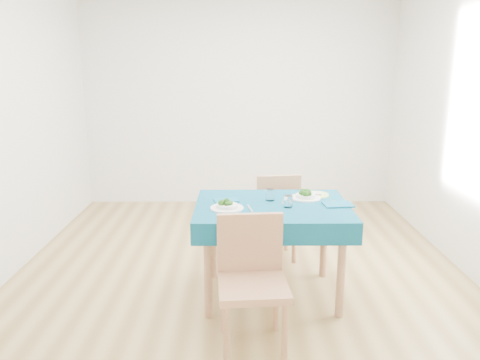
{
  "coord_description": "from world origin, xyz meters",
  "views": [
    {
      "loc": [
        -0.02,
        -3.87,
        1.79
      ],
      "look_at": [
        0.0,
        0.0,
        0.85
      ],
      "focal_mm": 35.0,
      "sensor_mm": 36.0,
      "label": 1
    }
  ],
  "objects_px": {
    "side_plate": "(315,195)",
    "chair_near": "(253,269)",
    "bowl_near": "(227,204)",
    "table": "(271,251)",
    "bowl_far": "(306,194)",
    "chair_far": "(275,208)"
  },
  "relations": [
    {
      "from": "table",
      "to": "chair_far",
      "type": "height_order",
      "value": "chair_far"
    },
    {
      "from": "chair_near",
      "to": "chair_far",
      "type": "distance_m",
      "value": 1.5
    },
    {
      "from": "side_plate",
      "to": "chair_near",
      "type": "bearing_deg",
      "value": -119.26
    },
    {
      "from": "table",
      "to": "bowl_far",
      "type": "bearing_deg",
      "value": 30.61
    },
    {
      "from": "chair_near",
      "to": "chair_far",
      "type": "relative_size",
      "value": 1.11
    },
    {
      "from": "bowl_near",
      "to": "chair_near",
      "type": "bearing_deg",
      "value": -73.76
    },
    {
      "from": "chair_near",
      "to": "bowl_near",
      "type": "relative_size",
      "value": 4.42
    },
    {
      "from": "chair_near",
      "to": "side_plate",
      "type": "relative_size",
      "value": 5.0
    },
    {
      "from": "table",
      "to": "chair_near",
      "type": "distance_m",
      "value": 0.75
    },
    {
      "from": "bowl_far",
      "to": "chair_near",
      "type": "bearing_deg",
      "value": -117.13
    },
    {
      "from": "table",
      "to": "chair_near",
      "type": "height_order",
      "value": "chair_near"
    },
    {
      "from": "chair_far",
      "to": "side_plate",
      "type": "xyz_separation_m",
      "value": [
        0.29,
        -0.5,
        0.27
      ]
    },
    {
      "from": "chair_near",
      "to": "side_plate",
      "type": "height_order",
      "value": "chair_near"
    },
    {
      "from": "bowl_far",
      "to": "chair_far",
      "type": "bearing_deg",
      "value": 108.08
    },
    {
      "from": "chair_near",
      "to": "side_plate",
      "type": "distance_m",
      "value": 1.14
    },
    {
      "from": "chair_near",
      "to": "bowl_far",
      "type": "xyz_separation_m",
      "value": [
        0.45,
        0.88,
        0.25
      ]
    },
    {
      "from": "table",
      "to": "bowl_near",
      "type": "relative_size",
      "value": 4.69
    },
    {
      "from": "table",
      "to": "bowl_far",
      "type": "xyz_separation_m",
      "value": [
        0.28,
        0.17,
        0.42
      ]
    },
    {
      "from": "table",
      "to": "bowl_near",
      "type": "bearing_deg",
      "value": -162.7
    },
    {
      "from": "table",
      "to": "chair_far",
      "type": "relative_size",
      "value": 1.17
    },
    {
      "from": "chair_near",
      "to": "bowl_near",
      "type": "distance_m",
      "value": 0.68
    },
    {
      "from": "table",
      "to": "bowl_far",
      "type": "height_order",
      "value": "bowl_far"
    }
  ]
}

